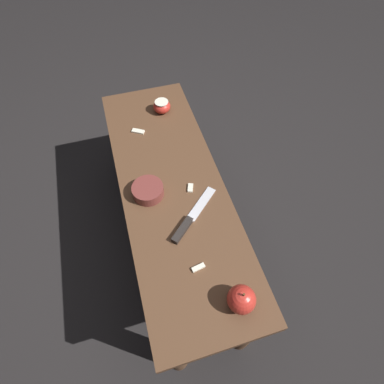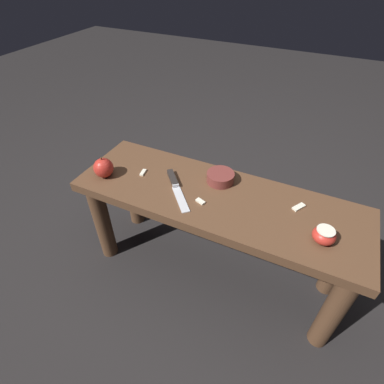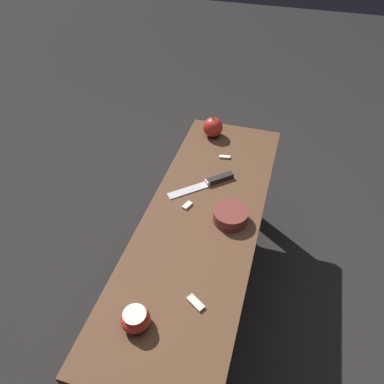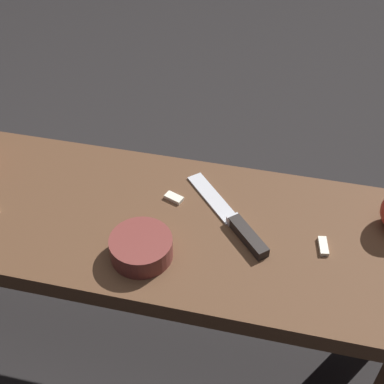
% 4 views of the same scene
% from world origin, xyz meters
% --- Properties ---
extents(ground_plane, '(8.00, 8.00, 0.00)m').
position_xyz_m(ground_plane, '(0.00, 0.00, 0.00)').
color(ground_plane, black).
extents(wooden_bench, '(1.17, 0.38, 0.49)m').
position_xyz_m(wooden_bench, '(0.00, 0.00, 0.38)').
color(wooden_bench, brown).
rests_on(wooden_bench, ground_plane).
extents(knife, '(0.19, 0.21, 0.02)m').
position_xyz_m(knife, '(-0.18, -0.01, 0.49)').
color(knife, silver).
rests_on(knife, wooden_bench).
extents(apple_whole, '(0.08, 0.08, 0.09)m').
position_xyz_m(apple_whole, '(-0.48, -0.08, 0.53)').
color(apple_whole, red).
rests_on(apple_whole, wooden_bench).
extents(apple_cut, '(0.08, 0.08, 0.05)m').
position_xyz_m(apple_cut, '(0.41, -0.06, 0.51)').
color(apple_cut, red).
rests_on(apple_cut, wooden_bench).
extents(apple_slice_near_knife, '(0.05, 0.06, 0.01)m').
position_xyz_m(apple_slice_near_knife, '(0.31, 0.07, 0.49)').
color(apple_slice_near_knife, white).
rests_on(apple_slice_near_knife, wooden_bench).
extents(apple_slice_center, '(0.02, 0.04, 0.01)m').
position_xyz_m(apple_slice_center, '(-0.35, -0.00, 0.49)').
color(apple_slice_center, white).
rests_on(apple_slice_center, wooden_bench).
extents(apple_slice_near_bowl, '(0.04, 0.03, 0.01)m').
position_xyz_m(apple_slice_near_bowl, '(-0.04, -0.06, 0.49)').
color(apple_slice_near_bowl, white).
rests_on(apple_slice_near_bowl, wooden_bench).
extents(bowl, '(0.11, 0.11, 0.04)m').
position_xyz_m(bowl, '(-0.02, 0.09, 0.51)').
color(bowl, brown).
rests_on(bowl, wooden_bench).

